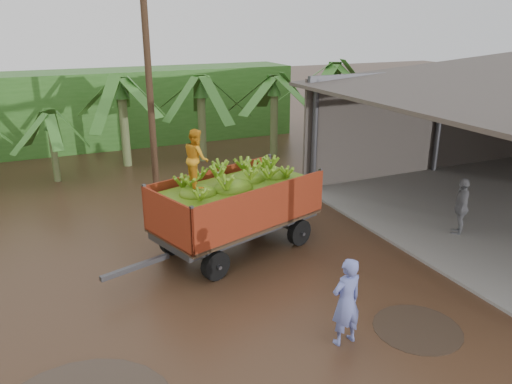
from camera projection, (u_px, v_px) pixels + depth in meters
ground at (237, 297)px, 11.27m from camera, size 100.00×100.00×0.00m
hedge_north at (71, 111)px, 23.68m from camera, size 22.00×3.00×3.60m
banana_trailer at (236, 204)px, 13.16m from camera, size 6.16×3.37×3.47m
man_blue at (346, 302)px, 9.42m from camera, size 0.69×0.49×1.80m
man_grey at (461, 207)px, 14.22m from camera, size 1.03×1.00×1.73m
utility_pole at (148, 67)px, 17.16m from camera, size 1.20×0.24×8.64m
banana_plants at (24, 158)px, 15.41m from camera, size 25.20×20.25×4.19m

